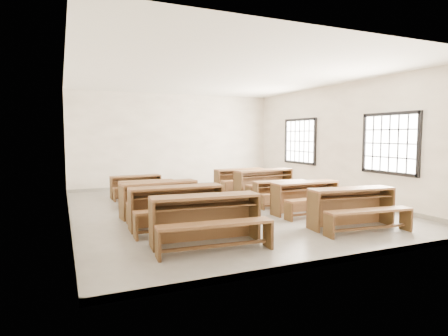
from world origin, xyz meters
name	(u,v)px	position (x,y,z in m)	size (l,w,h in m)	color
room	(227,121)	(0.09, 0.00, 2.14)	(8.50, 8.50, 3.20)	gray
desk_set_0	(206,216)	(-1.47, -2.64, 0.47)	(1.87, 1.07, 0.81)	brown
desk_set_1	(177,204)	(-1.60, -1.40, 0.47)	(1.82, 0.98, 0.81)	brown
desk_set_2	(160,196)	(-1.64, -0.22, 0.45)	(1.79, 1.07, 0.77)	brown
desk_set_3	(147,191)	(-1.61, 1.28, 0.37)	(1.42, 0.78, 0.63)	brown
desk_set_4	(136,185)	(-1.66, 2.51, 0.37)	(1.45, 0.81, 0.64)	brown
desk_set_5	(353,205)	(1.52, -2.75, 0.45)	(1.80, 1.07, 0.77)	brown
desk_set_6	(306,195)	(1.50, -1.28, 0.43)	(1.64, 0.87, 0.73)	brown
desk_set_7	(281,191)	(1.51, -0.19, 0.37)	(1.48, 0.89, 0.63)	brown
desk_set_8	(265,181)	(1.74, 1.05, 0.47)	(1.88, 1.12, 0.81)	brown
desk_set_9	(240,178)	(1.61, 2.41, 0.42)	(1.62, 0.87, 0.72)	brown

